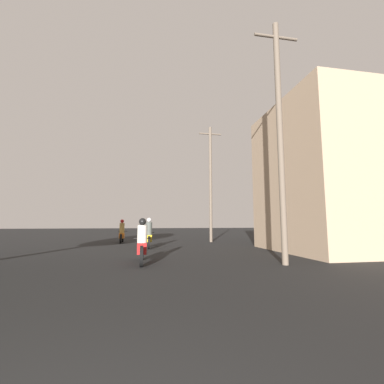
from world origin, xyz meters
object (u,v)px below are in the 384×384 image
at_px(building_right_near, 328,177).
at_px(motorcycle_red, 142,245).
at_px(utility_pole_far, 211,181).
at_px(motorcycle_yellow, 149,236).
at_px(utility_pole_near, 280,133).
at_px(motorcycle_orange, 122,233).

bearing_deg(building_right_near, motorcycle_red, -167.83).
bearing_deg(motorcycle_red, utility_pole_far, 62.52).
distance_m(motorcycle_red, utility_pole_far, 10.29).
bearing_deg(building_right_near, utility_pole_far, 121.65).
distance_m(motorcycle_yellow, utility_pole_near, 8.47).
relative_size(motorcycle_yellow, utility_pole_far, 0.24).
bearing_deg(motorcycle_orange, motorcycle_yellow, -71.46).
height_order(motorcycle_yellow, utility_pole_far, utility_pole_far).
bearing_deg(motorcycle_yellow, utility_pole_near, -65.91).
height_order(motorcycle_orange, utility_pole_far, utility_pole_far).
xyz_separation_m(motorcycle_red, building_right_near, (8.62, 1.86, 2.88)).
relative_size(motorcycle_orange, utility_pole_far, 0.24).
xyz_separation_m(building_right_near, utility_pole_near, (-4.14, -3.04, 0.85)).
xyz_separation_m(utility_pole_near, utility_pole_far, (0.06, 9.66, -0.07)).
distance_m(motorcycle_red, building_right_near, 9.27).
bearing_deg(motorcycle_red, motorcycle_yellow, 87.56).
bearing_deg(utility_pole_near, building_right_near, 36.30).
relative_size(motorcycle_red, utility_pole_near, 0.26).
height_order(building_right_near, utility_pole_far, utility_pole_far).
height_order(motorcycle_orange, utility_pole_near, utility_pole_near).
bearing_deg(motorcycle_orange, utility_pole_near, -65.98).
relative_size(building_right_near, utility_pole_far, 0.85).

